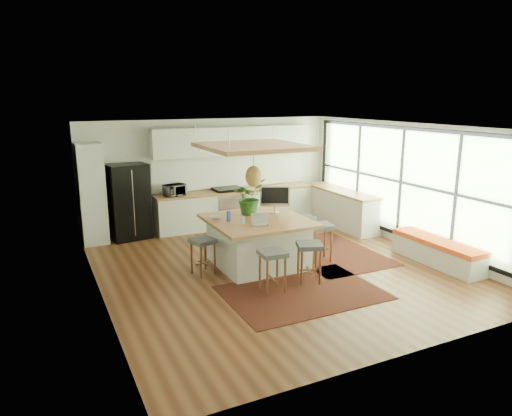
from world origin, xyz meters
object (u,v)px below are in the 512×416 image
island (258,242)px  stool_near_right (309,263)px  fridge (128,199)px  stool_right_back (303,231)px  stool_right_front (320,244)px  island_plant (249,201)px  monitor (275,200)px  microwave (175,189)px  stool_near_left (272,271)px  stool_left_side (203,256)px  laptop (260,219)px

island → stool_near_right: 1.27m
fridge → stool_right_back: (3.28, -2.34, -0.57)m
fridge → stool_right_front: 4.54m
island → island_plant: 0.86m
stool_right_back → monitor: monitor is taller
stool_right_back → microwave: bearing=133.7°
island → microwave: 3.03m
stool_near_left → stool_right_front: (1.57, 0.93, 0.00)m
stool_left_side → island_plant: size_ratio=0.96×
stool_near_left → stool_right_front: 1.82m
monitor → microwave: 2.90m
stool_near_right → stool_right_front: size_ratio=0.94×
island_plant → stool_left_side: bearing=-159.3°
fridge → stool_left_side: (0.78, -2.91, -0.57)m
fridge → stool_left_side: size_ratio=2.56×
stool_near_right → island_plant: 1.88m
stool_right_back → fridge: bearing=144.5°
stool_near_right → laptop: bearing=126.9°
stool_near_right → microwave: bearing=107.3°
island → stool_right_back: island is taller
stool_right_front → monitor: monitor is taller
stool_near_left → stool_right_front: stool_right_front is taller
island → stool_left_side: 1.13m
stool_right_back → island_plant: (-1.36, -0.13, 0.85)m
fridge → stool_near_right: (2.35, -4.09, -0.57)m
fridge → stool_left_side: fridge is taller
stool_left_side → stool_right_front: bearing=-8.0°
stool_near_left → stool_near_right: stool_near_right is taller
stool_left_side → island_plant: bearing=20.7°
laptop → microwave: 3.32m
stool_right_front → stool_left_side: stool_right_front is taller
fridge → stool_near_left: (1.57, -4.17, -0.57)m
stool_right_back → island_plant: bearing=-174.5°
stool_left_side → island_plant: island_plant is taller
stool_right_front → stool_left_side: 2.38m
stool_near_left → fridge: bearing=110.6°
island → stool_right_front: bearing=-14.9°
stool_right_back → monitor: (-0.85, -0.28, 0.83)m
stool_near_left → stool_near_right: bearing=5.8°
island → stool_near_right: bearing=-69.5°
island → stool_right_front: size_ratio=2.41×
stool_left_side → laptop: (0.98, -0.40, 0.70)m
stool_right_front → microwave: (-2.04, 3.18, 0.74)m
stool_left_side → monitor: size_ratio=1.13×
laptop → microwave: (-0.66, 3.25, 0.04)m
stool_left_side → monitor: bearing=9.7°
island → stool_left_side: (-1.13, 0.00, -0.11)m
laptop → microwave: bearing=119.0°
stool_right_front → stool_left_side: bearing=172.0°
stool_near_right → monitor: monitor is taller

